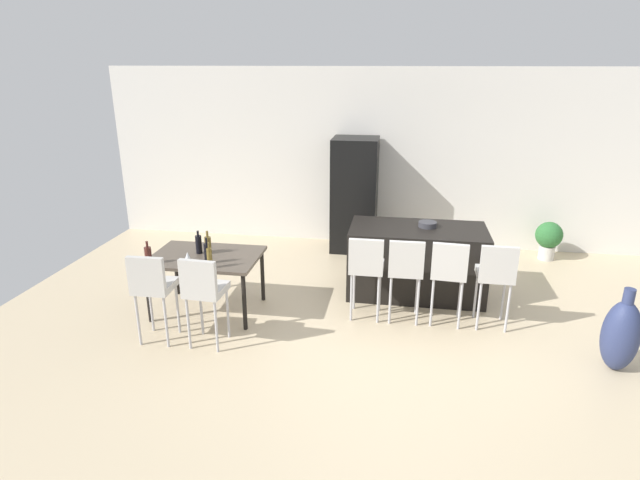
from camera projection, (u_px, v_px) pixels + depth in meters
name	position (u px, v px, depth m)	size (l,w,h in m)	color
ground_plane	(394.00, 329.00, 6.03)	(10.00, 10.00, 0.00)	#C6B28E
back_wall	(403.00, 159.00, 8.46)	(10.00, 0.12, 2.90)	silver
kitchen_island	(416.00, 261.00, 6.83)	(1.77, 0.90, 0.92)	black
bar_chair_left	(366.00, 265.00, 6.07)	(0.40, 0.40, 1.05)	beige
bar_chair_middle	(406.00, 267.00, 6.00)	(0.41, 0.41, 1.05)	beige
bar_chair_right	(449.00, 270.00, 5.93)	(0.43, 0.43, 1.05)	beige
bar_chair_far	(496.00, 272.00, 5.85)	(0.40, 0.40, 1.05)	beige
dining_table	(206.00, 261.00, 6.27)	(1.30, 0.91, 0.74)	#4C4238
dining_chair_near	(152.00, 284.00, 5.54)	(0.41, 0.41, 1.05)	beige
dining_chair_far	(203.00, 288.00, 5.46)	(0.42, 0.42, 1.05)	beige
wine_bottle_near	(148.00, 255.00, 5.96)	(0.08, 0.08, 0.27)	#471E19
wine_bottle_far	(210.00, 258.00, 5.83)	(0.06, 0.06, 0.31)	brown
wine_bottle_inner	(199.00, 244.00, 6.28)	(0.08, 0.08, 0.29)	black
wine_bottle_end	(208.00, 245.00, 6.28)	(0.08, 0.08, 0.29)	brown
wine_bottle_right	(207.00, 253.00, 5.97)	(0.07, 0.07, 0.32)	black
wine_glass_left	(188.00, 256.00, 5.88)	(0.07, 0.07, 0.17)	silver
refrigerator	(355.00, 195.00, 8.34)	(0.72, 0.68, 1.84)	black
fruit_bowl	(428.00, 224.00, 6.72)	(0.24, 0.24, 0.07)	#333338
floor_vase	(621.00, 335.00, 5.13)	(0.36, 0.36, 0.89)	navy
potted_plant	(549.00, 238.00, 8.05)	(0.41, 0.41, 0.61)	beige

